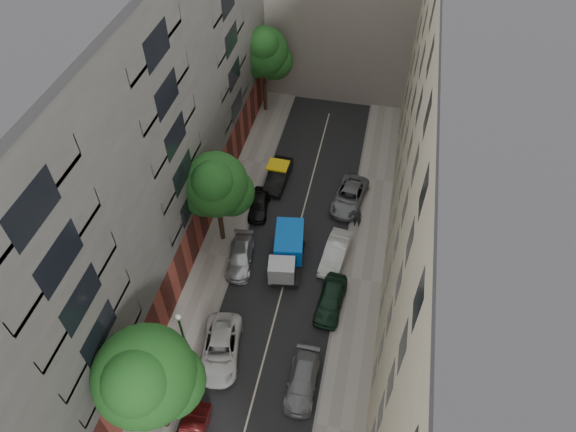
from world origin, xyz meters
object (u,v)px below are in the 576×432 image
(car_left_2, at_px, (220,349))
(lamp_post, at_px, (184,339))
(tarp_truck, at_px, (287,251))
(car_left_5, at_px, (278,176))
(tree_mid, at_px, (217,187))
(car_right_4, at_px, (349,196))
(car_right_1, at_px, (302,381))
(tree_far, at_px, (264,55))
(car_right_2, at_px, (331,300))
(car_left_3, at_px, (240,257))
(car_left_4, at_px, (259,204))
(car_right_3, at_px, (335,253))
(pedestrian, at_px, (358,218))
(tree_near, at_px, (147,380))

(car_left_2, bearing_deg, lamp_post, -142.58)
(tarp_truck, relative_size, car_left_5, 1.16)
(car_left_5, bearing_deg, lamp_post, -92.15)
(lamp_post, bearing_deg, tree_mid, 96.81)
(tarp_truck, bearing_deg, car_right_4, 54.07)
(car_right_1, relative_size, tree_far, 0.49)
(car_left_5, xyz_separation_m, car_right_1, (5.60, -17.80, -0.12))
(car_right_1, relative_size, car_right_2, 1.00)
(car_right_1, bearing_deg, car_left_5, 106.93)
(car_left_3, bearing_deg, car_left_2, -91.80)
(car_left_2, height_order, car_right_4, car_left_2)
(tarp_truck, bearing_deg, car_right_1, -80.84)
(tree_far, bearing_deg, car_right_4, -48.52)
(car_left_2, height_order, lamp_post, lamp_post)
(car_left_2, relative_size, car_left_5, 1.14)
(car_right_2, bearing_deg, car_right_1, -93.32)
(car_left_4, relative_size, car_right_2, 0.87)
(car_left_2, xyz_separation_m, car_right_3, (6.10, 9.40, 0.02))
(tarp_truck, distance_m, pedestrian, 6.59)
(car_left_3, height_order, tree_near, tree_near)
(tree_far, bearing_deg, car_left_4, -78.69)
(car_left_2, height_order, tree_mid, tree_mid)
(car_left_2, relative_size, tree_near, 0.56)
(car_right_1, height_order, car_right_4, car_right_4)
(car_right_2, height_order, car_right_4, car_right_2)
(car_left_4, bearing_deg, car_right_4, 12.35)
(car_left_2, distance_m, car_left_5, 16.80)
(car_left_5, distance_m, lamp_post, 18.67)
(tree_far, bearing_deg, car_left_3, -81.95)
(car_right_3, bearing_deg, tree_mid, -173.24)
(tarp_truck, xyz_separation_m, car_right_1, (3.00, -9.39, -0.65))
(car_left_4, height_order, car_right_4, car_right_4)
(car_right_2, distance_m, car_right_3, 4.21)
(car_right_1, xyz_separation_m, car_right_4, (0.73, 16.60, 0.07))
(car_right_1, bearing_deg, tarp_truck, 107.18)
(car_left_3, xyz_separation_m, tree_mid, (-1.91, 1.84, 5.11))
(tree_mid, relative_size, tree_far, 0.93)
(car_left_3, xyz_separation_m, car_right_3, (6.90, 1.80, 0.10))
(car_right_4, distance_m, tree_mid, 12.05)
(car_right_2, relative_size, pedestrian, 2.34)
(tarp_truck, relative_size, car_right_4, 1.05)
(pedestrian, bearing_deg, tree_mid, 14.47)
(lamp_post, xyz_separation_m, pedestrian, (8.70, 14.52, -3.06))
(car_left_4, distance_m, car_right_3, 7.88)
(car_left_4, relative_size, pedestrian, 2.02)
(car_left_4, height_order, tree_far, tree_far)
(tarp_truck, xyz_separation_m, car_left_4, (-3.40, 4.81, -0.64))
(tarp_truck, xyz_separation_m, car_right_2, (3.80, -3.19, -0.54))
(tree_far, height_order, pedestrian, tree_far)
(car_left_4, height_order, pedestrian, pedestrian)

